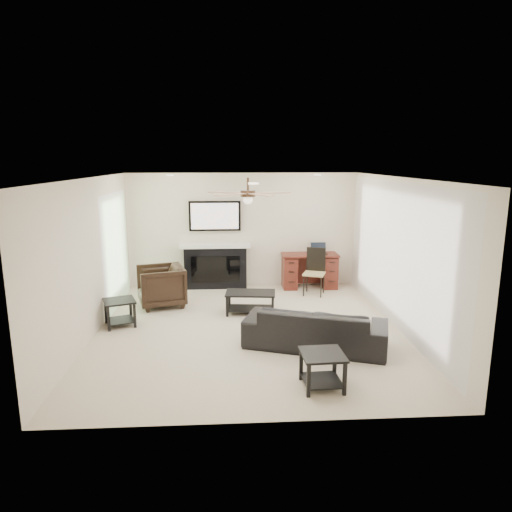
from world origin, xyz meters
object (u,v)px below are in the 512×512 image
(sofa, at_px, (315,327))
(desk, at_px, (309,271))
(fireplace_unit, at_px, (215,245))
(armchair, at_px, (161,286))
(coffee_table, at_px, (250,303))

(sofa, xyz_separation_m, desk, (0.48, 3.25, 0.07))
(fireplace_unit, xyz_separation_m, desk, (2.06, -0.09, -0.57))
(sofa, distance_m, armchair, 3.37)
(coffee_table, height_order, fireplace_unit, fireplace_unit)
(desk, bearing_deg, armchair, -160.32)
(fireplace_unit, bearing_deg, armchair, -130.53)
(sofa, bearing_deg, armchair, -20.49)
(armchair, height_order, desk, armchair)
(armchair, relative_size, coffee_table, 0.96)
(armchair, relative_size, fireplace_unit, 0.45)
(fireplace_unit, bearing_deg, desk, -2.51)
(coffee_table, distance_m, fireplace_unit, 2.02)
(fireplace_unit, distance_m, desk, 2.14)
(armchair, xyz_separation_m, coffee_table, (1.70, -0.55, -0.19))
(sofa, distance_m, coffee_table, 1.84)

